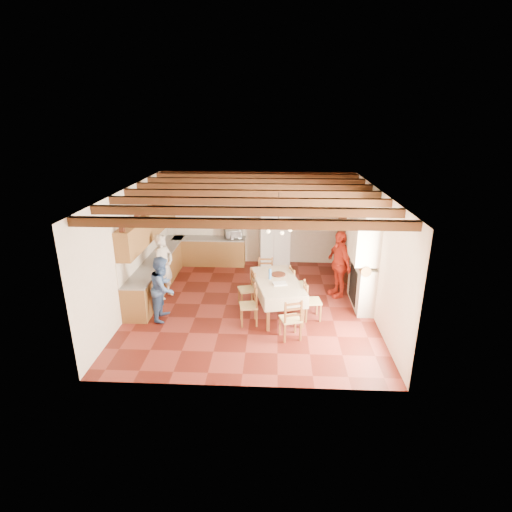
{
  "coord_description": "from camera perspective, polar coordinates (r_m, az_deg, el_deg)",
  "views": [
    {
      "loc": [
        0.57,
        -9.26,
        4.68
      ],
      "look_at": [
        0.1,
        0.3,
        1.25
      ],
      "focal_mm": 28.0,
      "sensor_mm": 36.0,
      "label": 1
    }
  ],
  "objects": [
    {
      "name": "floor",
      "position": [
        10.4,
        -0.64,
        -7.1
      ],
      "size": [
        6.0,
        6.5,
        0.02
      ],
      "primitive_type": "cube",
      "color": "#4E150F",
      "rests_on": "ground"
    },
    {
      "name": "ceiling",
      "position": [
        9.43,
        -0.71,
        9.51
      ],
      "size": [
        6.0,
        6.5,
        0.02
      ],
      "primitive_type": "cube",
      "color": "white",
      "rests_on": "ground"
    },
    {
      "name": "wall_back",
      "position": [
        12.93,
        0.2,
        5.47
      ],
      "size": [
        6.0,
        0.02,
        3.0
      ],
      "primitive_type": "cube",
      "color": "beige",
      "rests_on": "ground"
    },
    {
      "name": "wall_front",
      "position": [
        6.82,
        -2.33,
        -8.11
      ],
      "size": [
        6.0,
        0.02,
        3.0
      ],
      "primitive_type": "cube",
      "color": "beige",
      "rests_on": "ground"
    },
    {
      "name": "wall_left",
      "position": [
        10.43,
        -17.42,
        1.02
      ],
      "size": [
        0.02,
        6.5,
        3.0
      ],
      "primitive_type": "cube",
      "color": "beige",
      "rests_on": "ground"
    },
    {
      "name": "wall_right",
      "position": [
        10.09,
        16.65,
        0.49
      ],
      "size": [
        0.02,
        6.5,
        3.0
      ],
      "primitive_type": "cube",
      "color": "beige",
      "rests_on": "ground"
    },
    {
      "name": "ceiling_beams",
      "position": [
        9.45,
        -0.7,
        8.91
      ],
      "size": [
        6.0,
        6.3,
        0.16
      ],
      "primitive_type": null,
      "color": "#342311",
      "rests_on": "ground"
    },
    {
      "name": "lower_cabinets_left",
      "position": [
        11.62,
        -13.75,
        -2.33
      ],
      "size": [
        0.6,
        4.3,
        0.86
      ],
      "primitive_type": "cube",
      "color": "brown",
      "rests_on": "ground"
    },
    {
      "name": "lower_cabinets_back",
      "position": [
        13.1,
        -6.65,
        0.65
      ],
      "size": [
        2.3,
        0.6,
        0.86
      ],
      "primitive_type": "cube",
      "color": "brown",
      "rests_on": "ground"
    },
    {
      "name": "countertop_left",
      "position": [
        11.47,
        -13.93,
        -0.25
      ],
      "size": [
        0.62,
        4.3,
        0.04
      ],
      "primitive_type": "cube",
      "color": "slate",
      "rests_on": "lower_cabinets_left"
    },
    {
      "name": "countertop_back",
      "position": [
        12.96,
        -6.73,
        2.53
      ],
      "size": [
        2.34,
        0.62,
        0.04
      ],
      "primitive_type": "cube",
      "color": "slate",
      "rests_on": "lower_cabinets_back"
    },
    {
      "name": "backsplash_left",
      "position": [
        11.45,
        -15.42,
        1.28
      ],
      "size": [
        0.03,
        4.3,
        0.6
      ],
      "primitive_type": "cube",
      "color": "white",
      "rests_on": "ground"
    },
    {
      "name": "backsplash_back",
      "position": [
        13.15,
        -6.59,
        4.22
      ],
      "size": [
        2.3,
        0.03,
        0.6
      ],
      "primitive_type": "cube",
      "color": "white",
      "rests_on": "ground"
    },
    {
      "name": "upper_cabinets",
      "position": [
        11.22,
        -14.94,
        4.43
      ],
      "size": [
        0.35,
        4.2,
        0.7
      ],
      "primitive_type": "cube",
      "color": "brown",
      "rests_on": "ground"
    },
    {
      "name": "fireplace",
      "position": [
        10.24,
        14.77,
        0.36
      ],
      "size": [
        0.56,
        1.6,
        2.8
      ],
      "primitive_type": null,
      "color": "beige",
      "rests_on": "ground"
    },
    {
      "name": "wall_picture",
      "position": [
        12.85,
        7.17,
        6.83
      ],
      "size": [
        0.34,
        0.03,
        0.42
      ],
      "primitive_type": "cube",
      "color": "black",
      "rests_on": "ground"
    },
    {
      "name": "refrigerator",
      "position": [
        12.75,
        2.6,
        2.56
      ],
      "size": [
        1.02,
        0.88,
        1.85
      ],
      "primitive_type": "cube",
      "rotation": [
        0.0,
        0.0,
        0.13
      ],
      "color": "silver",
      "rests_on": "floor"
    },
    {
      "name": "hutch",
      "position": [
        12.14,
        13.03,
        1.77
      ],
      "size": [
        0.57,
        1.19,
        2.09
      ],
      "primitive_type": null,
      "rotation": [
        0.0,
        0.0,
        0.08
      ],
      "color": "#3B1911",
      "rests_on": "floor"
    },
    {
      "name": "dining_table",
      "position": [
        9.76,
        3.04,
        -3.92
      ],
      "size": [
        1.41,
        2.13,
        0.85
      ],
      "rotation": [
        0.0,
        0.0,
        0.23
      ],
      "color": "beige",
      "rests_on": "floor"
    },
    {
      "name": "chandelier",
      "position": [
        9.27,
        3.2,
        4.49
      ],
      "size": [
        0.47,
        0.47,
        0.03
      ],
      "primitive_type": "torus",
      "color": "black",
      "rests_on": "ground"
    },
    {
      "name": "chair_left_near",
      "position": [
        9.35,
        -1.07,
        -6.99
      ],
      "size": [
        0.46,
        0.47,
        0.96
      ],
      "primitive_type": null,
      "rotation": [
        0.0,
        0.0,
        -1.42
      ],
      "color": "maroon",
      "rests_on": "floor"
    },
    {
      "name": "chair_left_far",
      "position": [
        10.17,
        -1.32,
        -4.69
      ],
      "size": [
        0.51,
        0.52,
        0.96
      ],
      "primitive_type": null,
      "rotation": [
        0.0,
        0.0,
        -1.27
      ],
      "color": "maroon",
      "rests_on": "floor"
    },
    {
      "name": "chair_right_near",
      "position": [
        9.65,
        8.04,
        -6.3
      ],
      "size": [
        0.45,
        0.47,
        0.96
      ],
      "primitive_type": null,
      "rotation": [
        0.0,
        0.0,
        1.7
      ],
      "color": "maroon",
      "rests_on": "floor"
    },
    {
      "name": "chair_right_far",
      "position": [
        10.48,
        5.99,
        -4.02
      ],
      "size": [
        0.5,
        0.51,
        0.96
      ],
      "primitive_type": null,
      "rotation": [
        0.0,
        0.0,
        1.85
      ],
      "color": "maroon",
      "rests_on": "floor"
    },
    {
      "name": "chair_end_near",
      "position": [
        8.81,
        4.94,
        -8.83
      ],
      "size": [
        0.52,
        0.51,
        0.96
      ],
      "primitive_type": null,
      "rotation": [
        0.0,
        0.0,
        3.44
      ],
      "color": "maroon",
      "rests_on": "floor"
    },
    {
      "name": "chair_end_far",
      "position": [
        10.96,
        1.38,
        -2.84
      ],
      "size": [
        0.44,
        0.42,
        0.96
      ],
      "primitive_type": null,
      "rotation": [
        0.0,
        0.0,
        0.04
      ],
      "color": "maroon",
      "rests_on": "floor"
    },
    {
      "name": "person_man",
      "position": [
        10.8,
        -13.03,
        -1.45
      ],
      "size": [
        0.64,
        0.75,
        1.75
      ],
      "primitive_type": "imported",
      "rotation": [
        0.0,
        0.0,
        1.15
      ],
      "color": "beige",
      "rests_on": "floor"
    },
    {
      "name": "person_woman_blue",
      "position": [
        9.72,
        -13.13,
        -4.47
      ],
      "size": [
        0.62,
        0.78,
        1.56
      ],
      "primitive_type": "imported",
      "rotation": [
        0.0,
        0.0,
        1.53
      ],
      "color": "#3C5990",
      "rests_on": "floor"
    },
    {
      "name": "person_woman_red",
      "position": [
        10.82,
        11.76,
        -1.13
      ],
      "size": [
        0.79,
        1.15,
        1.81
      ],
      "primitive_type": "imported",
      "rotation": [
        0.0,
        0.0,
        -1.21
      ],
      "color": "red",
      "rests_on": "floor"
    },
    {
      "name": "microwave",
      "position": [
        12.81,
        -3.28,
        3.21
      ],
      "size": [
        0.63,
        0.52,
        0.3
      ],
      "primitive_type": "imported",
      "rotation": [
        0.0,
        0.0,
        0.34
      ],
      "color": "silver",
      "rests_on": "countertop_back"
    },
    {
      "name": "fridge_vase",
      "position": [
        12.48,
        2.11,
        7.26
      ],
      "size": [
        0.34,
        0.34,
        0.29
      ],
      "primitive_type": "imported",
      "rotation": [
        0.0,
        0.0,
        0.27
      ],
      "color": "#3B1911",
      "rests_on": "refrigerator"
    }
  ]
}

